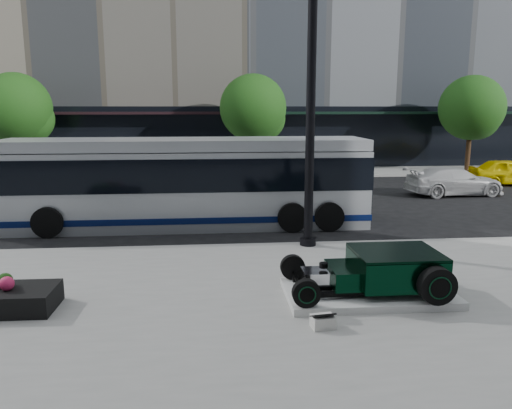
{
  "coord_description": "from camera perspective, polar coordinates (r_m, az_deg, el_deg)",
  "views": [
    {
      "loc": [
        -1.47,
        -15.77,
        3.96
      ],
      "look_at": [
        -0.18,
        -1.74,
        1.2
      ],
      "focal_mm": 35.0,
      "sensor_mm": 36.0,
      "label": 1
    }
  ],
  "objects": [
    {
      "name": "white_sedan",
      "position": [
        24.45,
        21.72,
        2.48
      ],
      "size": [
        4.5,
        2.05,
        1.28
      ],
      "primitive_type": "imported",
      "rotation": [
        0.0,
        0.0,
        1.63
      ],
      "color": "silver",
      "rests_on": "ground"
    },
    {
      "name": "street_trees",
      "position": [
        28.96,
        -0.05,
        10.7
      ],
      "size": [
        29.8,
        3.8,
        5.7
      ],
      "color": "black",
      "rests_on": "sidewalk_far"
    },
    {
      "name": "info_plaque",
      "position": [
        9.12,
        7.65,
        -13.05
      ],
      "size": [
        0.43,
        0.35,
        0.31
      ],
      "color": "silver",
      "rests_on": "sidewalk_near"
    },
    {
      "name": "ground",
      "position": [
        16.32,
        0.08,
        -2.96
      ],
      "size": [
        120.0,
        120.0,
        0.0
      ],
      "primitive_type": "plane",
      "color": "black",
      "rests_on": "ground"
    },
    {
      "name": "transit_bus",
      "position": [
        16.93,
        -7.9,
        2.58
      ],
      "size": [
        12.12,
        2.88,
        2.92
      ],
      "color": "#ACB0B6",
      "rests_on": "ground"
    },
    {
      "name": "lamppost",
      "position": [
        13.72,
        6.27,
        10.94
      ],
      "size": [
        0.45,
        0.45,
        8.27
      ],
      "color": "black",
      "rests_on": "sidewalk_near"
    },
    {
      "name": "hot_rod",
      "position": [
        10.62,
        14.54,
        -7.17
      ],
      "size": [
        3.22,
        2.0,
        0.81
      ],
      "color": "black",
      "rests_on": "display_plinth"
    },
    {
      "name": "display_plinth",
      "position": [
        10.68,
        12.7,
        -9.83
      ],
      "size": [
        3.4,
        1.8,
        0.15
      ],
      "primitive_type": "cube",
      "color": "silver",
      "rests_on": "sidewalk_near"
    },
    {
      "name": "yellow_taxi",
      "position": [
        28.82,
        27.01,
        3.33
      ],
      "size": [
        4.12,
        2.03,
        1.35
      ],
      "primitive_type": "imported",
      "rotation": [
        0.0,
        0.0,
        1.46
      ],
      "color": "#F7DB03",
      "rests_on": "ground"
    },
    {
      "name": "sidewalk_far",
      "position": [
        30.05,
        -2.39,
        3.61
      ],
      "size": [
        70.0,
        4.0,
        0.12
      ],
      "primitive_type": "cube",
      "color": "gray",
      "rests_on": "ground"
    }
  ]
}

